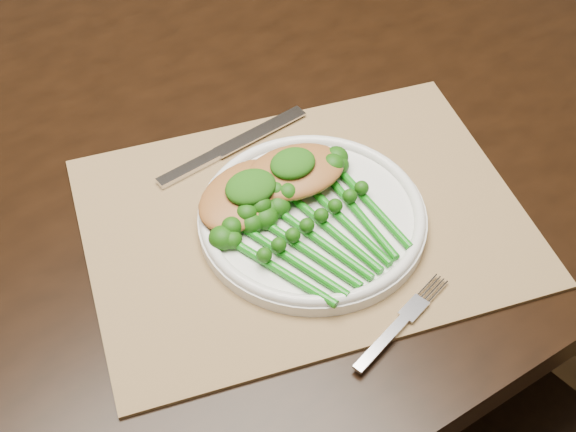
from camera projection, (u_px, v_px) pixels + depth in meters
floor at (260, 346)px, 1.66m from camera, size 4.00×4.00×0.00m
dining_table at (223, 316)px, 1.26m from camera, size 1.63×0.95×0.75m
placemat at (304, 221)px, 0.89m from camera, size 0.56×0.47×0.00m
dinner_plate at (312, 216)px, 0.87m from camera, size 0.25×0.25×0.02m
knife at (219, 153)px, 0.95m from camera, size 0.21×0.03×0.01m
fork at (407, 316)px, 0.80m from camera, size 0.14×0.05×0.00m
chicken_fillet_left at (245, 194)px, 0.87m from camera, size 0.14×0.12×0.02m
chicken_fillet_right at (294, 171)px, 0.89m from camera, size 0.13×0.10×0.02m
pesto_dollop_left at (251, 187)px, 0.86m from camera, size 0.06×0.05×0.02m
pesto_dollop_right at (293, 163)px, 0.88m from camera, size 0.05×0.04×0.02m
broccolini_bundle at (328, 237)px, 0.84m from camera, size 0.18×0.19×0.04m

